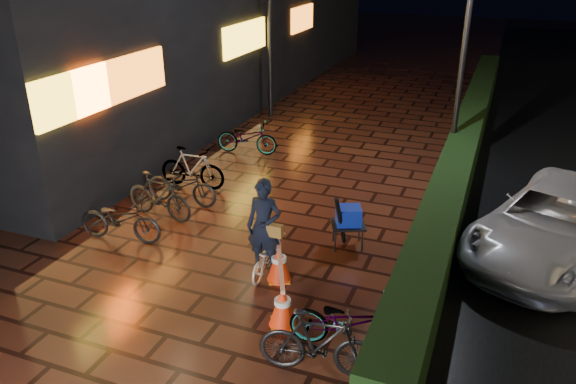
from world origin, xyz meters
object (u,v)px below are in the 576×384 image
at_px(traffic_barrier, 281,283).
at_px(cart_assembly, 348,218).
at_px(cyclist, 265,240).
at_px(van, 559,224).

bearing_deg(traffic_barrier, cart_assembly, 76.44).
relative_size(cyclist, cart_assembly, 1.52).
bearing_deg(van, cart_assembly, -142.61).
distance_m(van, cart_assembly, 3.73).
relative_size(van, traffic_barrier, 2.91).
distance_m(van, traffic_barrier, 5.14).
distance_m(van, cyclist, 5.23).
distance_m(traffic_barrier, cart_assembly, 2.13).
xyz_separation_m(van, cyclist, (-4.61, -2.47, 0.01)).
height_order(traffic_barrier, cart_assembly, cart_assembly).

